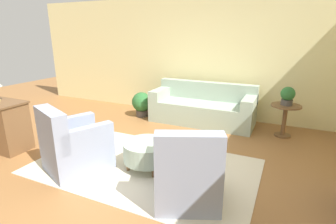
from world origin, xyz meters
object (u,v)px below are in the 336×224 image
armchair_left (73,146)px  ottoman_table (147,151)px  couch (202,108)px  potted_plant_on_side_table (288,96)px  armchair_right (187,173)px  side_table (285,115)px  dresser (1,124)px  potted_plant_floor (142,103)px

armchair_left → ottoman_table: (0.96, 0.51, -0.11)m
couch → potted_plant_on_side_table: bearing=-4.3°
couch → armchair_right: (0.74, -2.90, 0.05)m
armchair_left → potted_plant_on_side_table: bearing=44.9°
ottoman_table → potted_plant_on_side_table: 2.95m
ottoman_table → side_table: size_ratio=1.11×
ottoman_table → potted_plant_on_side_table: size_ratio=1.99×
ottoman_table → dresser: 2.70m
couch → armchair_right: size_ratio=2.13×
dresser → armchair_right: bearing=-0.8°
couch → dresser: couch is taller
couch → dresser: 3.97m
couch → ottoman_table: (-0.10, -2.39, -0.06)m
couch → armchair_left: (-1.06, -2.90, 0.05)m
couch → side_table: (1.72, -0.13, 0.11)m
armchair_right → dresser: armchair_right is taller
armchair_right → side_table: (0.98, 2.77, 0.06)m
armchair_left → dresser: 1.70m
armchair_right → dresser: 3.50m
potted_plant_floor → couch: bearing=7.4°
side_table → couch: bearing=175.7°
potted_plant_on_side_table → potted_plant_floor: size_ratio=0.60×
armchair_left → potted_plant_floor: size_ratio=1.80×
side_table → potted_plant_floor: side_table is taller
couch → armchair_left: 3.09m
ottoman_table → armchair_right: bearing=-31.4°
couch → potted_plant_floor: (-1.49, -0.19, -0.00)m
armchair_left → side_table: 3.92m
armchair_left → armchair_right: size_ratio=1.00×
couch → ottoman_table: size_ratio=3.21×
potted_plant_floor → potted_plant_on_side_table: bearing=1.1°
couch → armchair_right: bearing=-75.7°
couch → potted_plant_floor: bearing=-172.6°
couch → potted_plant_on_side_table: potted_plant_on_side_table is taller
armchair_right → ottoman_table: (-0.84, 0.51, -0.11)m
side_table → potted_plant_on_side_table: bearing=-135.0°
potted_plant_on_side_table → armchair_left: bearing=-135.1°
armchair_right → dresser: bearing=179.2°
ottoman_table → side_table: 2.90m
armchair_left → armchair_right: (1.80, 0.00, 0.00)m
ottoman_table → potted_plant_floor: potted_plant_floor is taller
armchair_right → potted_plant_floor: size_ratio=1.80×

